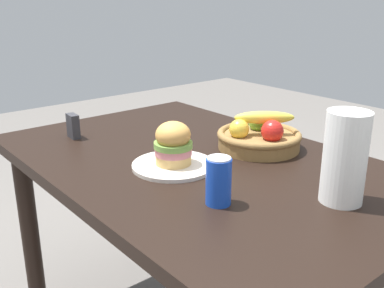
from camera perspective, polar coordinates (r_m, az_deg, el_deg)
dining_table at (r=1.49m, az=0.91°, el=-5.61°), size 1.40×0.90×0.75m
plate at (r=1.39m, az=-2.31°, el=-2.75°), size 0.26×0.26×0.01m
sandwich at (r=1.36m, az=-2.34°, el=0.05°), size 0.12×0.12×0.13m
soda_can at (r=1.14m, az=3.40°, el=-4.72°), size 0.07×0.07×0.13m
fruit_basket at (r=1.56m, az=8.53°, el=0.98°), size 0.29×0.29×0.14m
paper_towel_roll at (r=1.19m, az=18.87°, el=-1.66°), size 0.11×0.11×0.24m
napkin_holder at (r=1.72m, az=-14.88°, el=2.22°), size 0.06×0.03×0.09m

